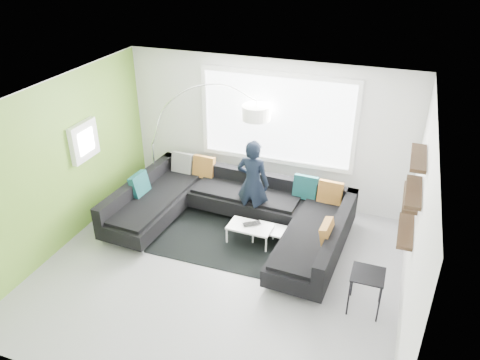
# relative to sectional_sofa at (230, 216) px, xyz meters

# --- Properties ---
(ground) EXTENTS (5.50, 5.50, 0.00)m
(ground) POSITION_rel_sectional_sofa_xyz_m (0.19, -1.00, -0.38)
(ground) COLOR gray
(ground) RESTS_ON ground
(room_shell) EXTENTS (5.54, 5.04, 2.82)m
(room_shell) POSITION_rel_sectional_sofa_xyz_m (0.22, -0.80, 1.43)
(room_shell) COLOR silver
(room_shell) RESTS_ON ground
(sectional_sofa) EXTENTS (4.09, 2.68, 0.85)m
(sectional_sofa) POSITION_rel_sectional_sofa_xyz_m (0.00, 0.00, 0.00)
(sectional_sofa) COLOR black
(sectional_sofa) RESTS_ON ground
(rug) EXTENTS (2.51, 1.84, 0.01)m
(rug) POSITION_rel_sectional_sofa_xyz_m (-0.13, -0.08, -0.37)
(rug) COLOR black
(rug) RESTS_ON ground
(coffee_table) EXTENTS (0.99, 0.60, 0.32)m
(coffee_table) POSITION_rel_sectional_sofa_xyz_m (0.59, -0.04, -0.22)
(coffee_table) COLOR white
(coffee_table) RESTS_ON ground
(arc_lamp) EXTENTS (2.41, 1.41, 2.41)m
(arc_lamp) POSITION_rel_sectional_sofa_xyz_m (-1.81, 0.65, 0.83)
(arc_lamp) COLOR white
(arc_lamp) RESTS_ON ground
(side_table) EXTENTS (0.45, 0.45, 0.62)m
(side_table) POSITION_rel_sectional_sofa_xyz_m (2.45, -1.08, -0.06)
(side_table) COLOR black
(side_table) RESTS_ON ground
(person) EXTENTS (0.64, 0.46, 1.65)m
(person) POSITION_rel_sectional_sofa_xyz_m (0.25, 0.50, 0.45)
(person) COLOR black
(person) RESTS_ON ground
(laptop) EXTENTS (0.49, 0.48, 0.02)m
(laptop) POSITION_rel_sectional_sofa_xyz_m (0.44, -0.07, -0.04)
(laptop) COLOR black
(laptop) RESTS_ON coffee_table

